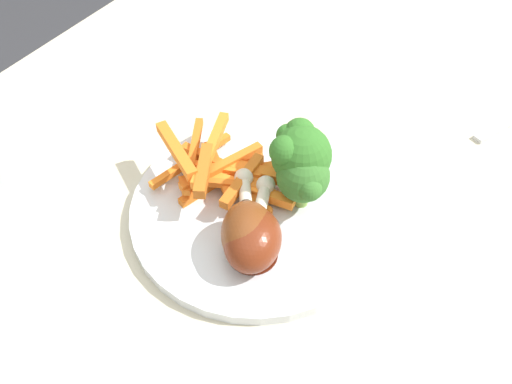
{
  "coord_description": "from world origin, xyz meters",
  "views": [
    {
      "loc": [
        0.35,
        0.17,
        1.16
      ],
      "look_at": [
        0.05,
        -0.02,
        0.77
      ],
      "focal_mm": 37.58,
      "sensor_mm": 36.0,
      "label": 1
    }
  ],
  "objects_px": {
    "broccoli_floret_middle": "(299,152)",
    "chicken_drumstick_near": "(254,236)",
    "chicken_drumstick_far": "(249,231)",
    "dining_table": "(291,244)",
    "dinner_plate": "(256,209)",
    "broccoli_floret_front": "(304,175)",
    "carrot_fries_pile": "(221,169)"
  },
  "relations": [
    {
      "from": "dinner_plate",
      "to": "carrot_fries_pile",
      "type": "xyz_separation_m",
      "value": [
        -0.01,
        -0.05,
        0.03
      ]
    },
    {
      "from": "dinner_plate",
      "to": "chicken_drumstick_far",
      "type": "bearing_deg",
      "value": 24.07
    },
    {
      "from": "dinner_plate",
      "to": "chicken_drumstick_far",
      "type": "relative_size",
      "value": 2.26
    },
    {
      "from": "broccoli_floret_front",
      "to": "chicken_drumstick_far",
      "type": "relative_size",
      "value": 0.58
    },
    {
      "from": "broccoli_floret_middle",
      "to": "carrot_fries_pile",
      "type": "height_order",
      "value": "broccoli_floret_middle"
    },
    {
      "from": "broccoli_floret_front",
      "to": "carrot_fries_pile",
      "type": "relative_size",
      "value": 0.39
    },
    {
      "from": "dining_table",
      "to": "chicken_drumstick_far",
      "type": "bearing_deg",
      "value": 2.43
    },
    {
      "from": "broccoli_floret_middle",
      "to": "chicken_drumstick_near",
      "type": "distance_m",
      "value": 0.09
    },
    {
      "from": "dining_table",
      "to": "chicken_drumstick_near",
      "type": "xyz_separation_m",
      "value": [
        0.1,
        0.01,
        0.14
      ]
    },
    {
      "from": "carrot_fries_pile",
      "to": "chicken_drumstick_near",
      "type": "bearing_deg",
      "value": 53.09
    },
    {
      "from": "dining_table",
      "to": "broccoli_floret_middle",
      "type": "xyz_separation_m",
      "value": [
        0.01,
        0.01,
        0.17
      ]
    },
    {
      "from": "dining_table",
      "to": "broccoli_floret_front",
      "type": "height_order",
      "value": "broccoli_floret_front"
    },
    {
      "from": "chicken_drumstick_near",
      "to": "broccoli_floret_front",
      "type": "bearing_deg",
      "value": 173.66
    },
    {
      "from": "dinner_plate",
      "to": "carrot_fries_pile",
      "type": "relative_size",
      "value": 1.54
    },
    {
      "from": "dinner_plate",
      "to": "broccoli_floret_front",
      "type": "xyz_separation_m",
      "value": [
        -0.03,
        0.04,
        0.04
      ]
    },
    {
      "from": "broccoli_floret_front",
      "to": "chicken_drumstick_near",
      "type": "relative_size",
      "value": 0.56
    },
    {
      "from": "dinner_plate",
      "to": "broccoli_floret_front",
      "type": "bearing_deg",
      "value": 128.47
    },
    {
      "from": "dinner_plate",
      "to": "broccoli_floret_middle",
      "type": "xyz_separation_m",
      "value": [
        -0.04,
        0.02,
        0.06
      ]
    },
    {
      "from": "carrot_fries_pile",
      "to": "chicken_drumstick_far",
      "type": "relative_size",
      "value": 1.47
    },
    {
      "from": "chicken_drumstick_near",
      "to": "dinner_plate",
      "type": "bearing_deg",
      "value": -150.38
    },
    {
      "from": "broccoli_floret_front",
      "to": "chicken_drumstick_near",
      "type": "distance_m",
      "value": 0.08
    },
    {
      "from": "dining_table",
      "to": "chicken_drumstick_far",
      "type": "height_order",
      "value": "chicken_drumstick_far"
    },
    {
      "from": "chicken_drumstick_far",
      "to": "broccoli_floret_front",
      "type": "bearing_deg",
      "value": 168.23
    },
    {
      "from": "dining_table",
      "to": "chicken_drumstick_near",
      "type": "distance_m",
      "value": 0.17
    },
    {
      "from": "chicken_drumstick_far",
      "to": "dinner_plate",
      "type": "bearing_deg",
      "value": -155.93
    },
    {
      "from": "broccoli_floret_middle",
      "to": "chicken_drumstick_far",
      "type": "distance_m",
      "value": 0.09
    },
    {
      "from": "broccoli_floret_front",
      "to": "chicken_drumstick_far",
      "type": "bearing_deg",
      "value": -11.77
    },
    {
      "from": "dining_table",
      "to": "broccoli_floret_front",
      "type": "bearing_deg",
      "value": 38.47
    },
    {
      "from": "chicken_drumstick_far",
      "to": "dining_table",
      "type": "bearing_deg",
      "value": -177.57
    },
    {
      "from": "broccoli_floret_middle",
      "to": "chicken_drumstick_near",
      "type": "bearing_deg",
      "value": 2.55
    },
    {
      "from": "broccoli_floret_front",
      "to": "chicken_drumstick_far",
      "type": "xyz_separation_m",
      "value": [
        0.07,
        -0.02,
        -0.02
      ]
    },
    {
      "from": "broccoli_floret_front",
      "to": "broccoli_floret_middle",
      "type": "xyz_separation_m",
      "value": [
        -0.01,
        -0.01,
        0.01
      ]
    }
  ]
}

